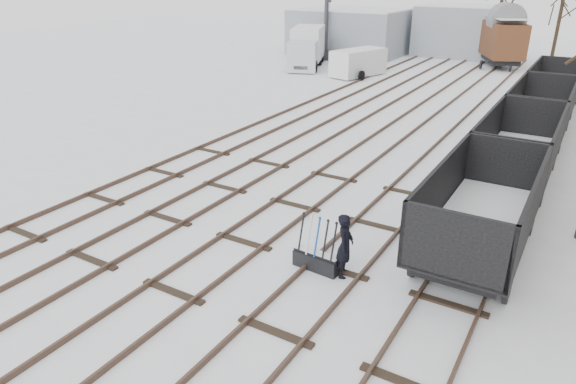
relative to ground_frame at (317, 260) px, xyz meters
name	(u,v)px	position (x,y,z in m)	size (l,w,h in m)	color
ground	(244,242)	(-2.53, 0.18, -0.28)	(120.00, 120.00, 0.00)	white
tracks	(401,128)	(-2.53, 13.85, -0.21)	(13.90, 52.00, 0.16)	black
shed_left	(351,31)	(-15.53, 36.18, 1.76)	(10.00, 8.00, 4.10)	#919BA4
shed_right	(458,30)	(-6.53, 40.18, 1.96)	(7.00, 6.00, 4.50)	#919BA4
ground_frame	(317,260)	(0.00, 0.00, 0.00)	(1.33, 0.52, 1.49)	black
worker	(345,246)	(0.75, 0.10, 0.59)	(0.64, 0.42, 1.76)	black
freight_wagon_a	(480,223)	(3.47, 3.01, 0.69)	(2.51, 6.27, 2.56)	black
freight_wagon_b	(517,156)	(3.47, 9.41, 0.69)	(2.51, 6.27, 2.56)	black
freight_wagon_c	(539,118)	(3.47, 15.81, 0.69)	(2.51, 6.27, 2.56)	black
freight_wagon_d	(553,92)	(3.47, 22.21, 0.69)	(2.51, 6.27, 2.56)	black
box_van_wagon	(503,39)	(-1.72, 35.42, 2.01)	(4.62, 5.81, 3.93)	black
lorry	(306,47)	(-15.48, 27.30, 1.33)	(3.85, 7.23, 3.14)	black
panel_van	(358,62)	(-10.18, 25.82, 0.75)	(3.12, 4.86, 1.98)	silver
crane	(327,36)	(-15.96, 31.90, 1.77)	(2.02, 4.65, 7.80)	#2F2E33
tree_far_left	(498,25)	(-3.01, 39.74, 2.68)	(0.30, 0.30, 5.94)	black
tree_far_right	(557,29)	(1.71, 40.44, 2.48)	(0.30, 0.30, 5.52)	black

